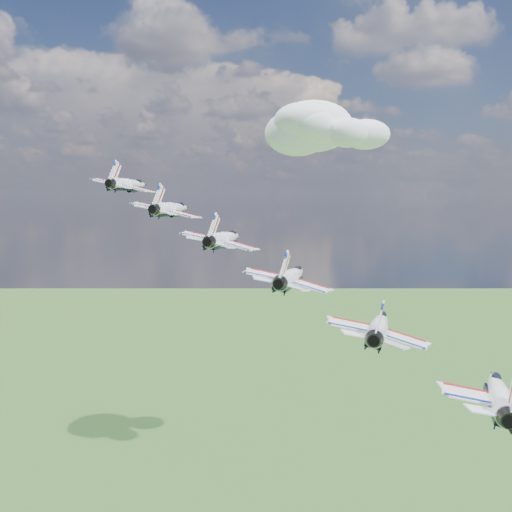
# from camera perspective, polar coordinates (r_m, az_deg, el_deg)

# --- Properties ---
(cloud_far) EXTENTS (54.02, 42.45, 21.22)m
(cloud_far) POSITION_cam_1_polar(r_m,az_deg,el_deg) (296.21, 6.85, 11.08)
(cloud_far) COLOR white
(jet_0) EXTENTS (12.47, 15.64, 6.12)m
(jet_0) POSITION_cam_1_polar(r_m,az_deg,el_deg) (104.61, -11.23, 6.29)
(jet_0) COLOR white
(jet_1) EXTENTS (12.47, 15.64, 6.12)m
(jet_1) POSITION_cam_1_polar(r_m,az_deg,el_deg) (93.30, -7.50, 4.22)
(jet_1) COLOR white
(jet_2) EXTENTS (12.47, 15.64, 6.12)m
(jet_2) POSITION_cam_1_polar(r_m,az_deg,el_deg) (82.65, -2.81, 1.59)
(jet_2) COLOR white
(jet_3) EXTENTS (12.47, 15.64, 6.12)m
(jet_3) POSITION_cam_1_polar(r_m,az_deg,el_deg) (72.93, 3.18, -1.80)
(jet_3) COLOR silver
(jet_4) EXTENTS (12.47, 15.64, 6.12)m
(jet_4) POSITION_cam_1_polar(r_m,az_deg,el_deg) (64.58, 10.91, -6.11)
(jet_4) COLOR silver
(jet_5) EXTENTS (12.47, 15.64, 6.12)m
(jet_5) POSITION_cam_1_polar(r_m,az_deg,el_deg) (58.17, 20.79, -11.36)
(jet_5) COLOR silver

